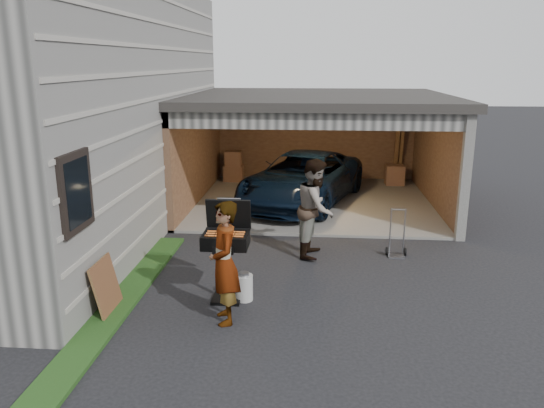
% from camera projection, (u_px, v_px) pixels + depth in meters
% --- Properties ---
extents(ground, '(80.00, 80.00, 0.00)m').
position_uv_depth(ground, '(263.00, 307.00, 8.31)').
color(ground, black).
rests_on(ground, ground).
extents(house, '(7.00, 11.00, 5.50)m').
position_uv_depth(house, '(15.00, 106.00, 11.92)').
color(house, '#474744').
rests_on(house, ground).
extents(groundcover_strip, '(0.50, 8.00, 0.06)m').
position_uv_depth(groundcover_strip, '(98.00, 330.00, 7.52)').
color(groundcover_strip, '#193814').
rests_on(groundcover_strip, ground).
extents(garage, '(6.80, 6.30, 2.90)m').
position_uv_depth(garage, '(316.00, 132.00, 14.29)').
color(garage, '#605E59').
rests_on(garage, ground).
extents(minivan, '(3.63, 5.26, 1.34)m').
position_uv_depth(minivan, '(303.00, 181.00, 14.02)').
color(minivan, black).
rests_on(minivan, ground).
extents(woman, '(0.62, 0.77, 1.83)m').
position_uv_depth(woman, '(224.00, 263.00, 7.63)').
color(woman, '#C7E2FB').
rests_on(woman, ground).
extents(man, '(0.86, 1.04, 1.93)m').
position_uv_depth(man, '(316.00, 208.00, 10.30)').
color(man, '#4B2F1D').
rests_on(man, ground).
extents(bbq_grill, '(0.72, 0.63, 1.60)m').
position_uv_depth(bbq_grill, '(226.00, 243.00, 8.34)').
color(bbq_grill, black).
rests_on(bbq_grill, ground).
extents(propane_tank, '(0.37, 0.37, 0.42)m').
position_uv_depth(propane_tank, '(244.00, 288.00, 8.50)').
color(propane_tank, silver).
rests_on(propane_tank, ground).
extents(plywood_panel, '(0.21, 0.76, 0.84)m').
position_uv_depth(plywood_panel, '(106.00, 287.00, 8.01)').
color(plywood_panel, brown).
rests_on(plywood_panel, ground).
extents(hand_truck, '(0.40, 0.30, 0.96)m').
position_uv_depth(hand_truck, '(396.00, 247.00, 10.43)').
color(hand_truck, gray).
rests_on(hand_truck, ground).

